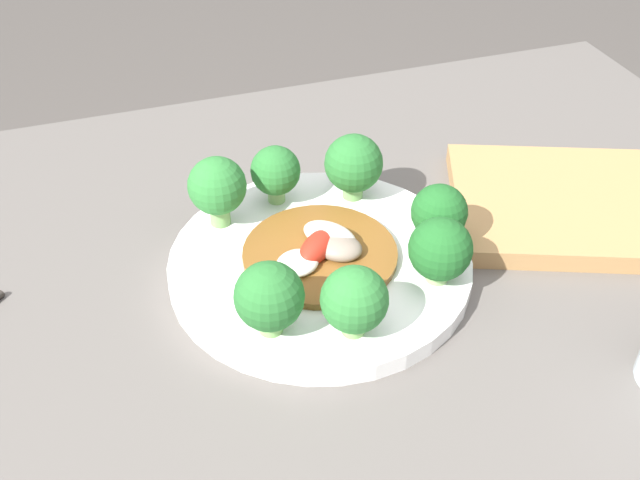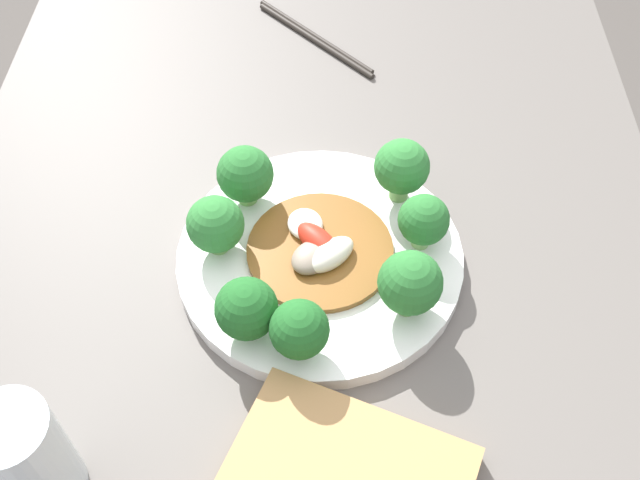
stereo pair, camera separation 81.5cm
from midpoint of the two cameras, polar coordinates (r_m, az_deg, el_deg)
The scene contains 12 objects.
table at distance 0.93m, azimuth 16.65°, elevation -27.81°, with size 1.11×0.77×0.71m.
plate at distance 0.60m, azimuth 26.82°, elevation -21.70°, with size 0.28×0.28×0.02m.
broccoli_southeast at distance 0.62m, azimuth 33.56°, elevation -12.25°, with size 0.06×0.06×0.07m.
broccoli_southwest at distance 0.59m, azimuth 38.36°, elevation -24.40°, with size 0.06×0.06×0.07m.
broccoli_north at distance 0.52m, azimuth 17.98°, elevation -21.11°, with size 0.06×0.06×0.06m.
broccoli_northwest at distance 0.52m, azimuth 24.58°, elevation -30.50°, with size 0.06×0.06×0.06m.
broccoli_northeast at distance 0.55m, azimuth 19.23°, elevation -14.48°, with size 0.06×0.06×0.07m.
broccoli_south at distance 0.61m, azimuth 36.66°, elevation -17.24°, with size 0.05×0.05×0.06m.
broccoli_west at distance 0.54m, azimuth 30.95°, elevation -31.50°, with size 0.05×0.05×0.06m.
stirfry_center at distance 0.58m, azimuth 27.44°, elevation -21.28°, with size 0.14×0.14×0.03m.
drinking_glass at distance 0.49m, azimuth 5.15°, elevation -49.04°, with size 0.06×0.06×0.11m.
chopsticks at distance 0.77m, azimuth 18.60°, elevation 4.48°, with size 0.16×0.16×0.01m.
Camera 2 is at (-0.46, -0.03, 1.31)m, focal length 42.00 mm.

